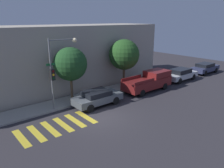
{
  "coord_description": "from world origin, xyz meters",
  "views": [
    {
      "loc": [
        -8.82,
        -12.03,
        7.14
      ],
      "look_at": [
        2.95,
        2.1,
        1.6
      ],
      "focal_mm": 35.0,
      "sensor_mm": 36.0,
      "label": 1
    }
  ],
  "objects_px": {
    "sedan_far_end": "(205,68)",
    "tree_midblock": "(124,55)",
    "tree_near_corner": "(70,64)",
    "sedan_middle": "(181,74)",
    "sedan_near_corner": "(97,97)",
    "pickup_truck": "(149,81)",
    "traffic_light_pole": "(57,66)"
  },
  "relations": [
    {
      "from": "sedan_middle",
      "to": "sedan_far_end",
      "type": "xyz_separation_m",
      "value": [
        5.73,
        0.0,
        -0.02
      ]
    },
    {
      "from": "traffic_light_pole",
      "to": "tree_midblock",
      "type": "height_order",
      "value": "traffic_light_pole"
    },
    {
      "from": "sedan_near_corner",
      "to": "pickup_truck",
      "type": "xyz_separation_m",
      "value": [
        6.62,
        0.0,
        0.23
      ]
    },
    {
      "from": "traffic_light_pole",
      "to": "pickup_truck",
      "type": "distance_m",
      "value": 9.87
    },
    {
      "from": "pickup_truck",
      "to": "sedan_far_end",
      "type": "bearing_deg",
      "value": -0.0
    },
    {
      "from": "pickup_truck",
      "to": "tree_near_corner",
      "type": "height_order",
      "value": "tree_near_corner"
    },
    {
      "from": "sedan_far_end",
      "to": "traffic_light_pole",
      "type": "bearing_deg",
      "value": 176.51
    },
    {
      "from": "sedan_middle",
      "to": "sedan_far_end",
      "type": "height_order",
      "value": "sedan_middle"
    },
    {
      "from": "sedan_near_corner",
      "to": "sedan_far_end",
      "type": "height_order",
      "value": "sedan_far_end"
    },
    {
      "from": "traffic_light_pole",
      "to": "tree_midblock",
      "type": "relative_size",
      "value": 1.12
    },
    {
      "from": "sedan_far_end",
      "to": "tree_midblock",
      "type": "bearing_deg",
      "value": 169.05
    },
    {
      "from": "traffic_light_pole",
      "to": "sedan_far_end",
      "type": "bearing_deg",
      "value": -3.49
    },
    {
      "from": "traffic_light_pole",
      "to": "sedan_near_corner",
      "type": "height_order",
      "value": "traffic_light_pole"
    },
    {
      "from": "sedan_near_corner",
      "to": "tree_near_corner",
      "type": "height_order",
      "value": "tree_near_corner"
    },
    {
      "from": "sedan_far_end",
      "to": "tree_midblock",
      "type": "height_order",
      "value": "tree_midblock"
    },
    {
      "from": "traffic_light_pole",
      "to": "sedan_middle",
      "type": "height_order",
      "value": "traffic_light_pole"
    },
    {
      "from": "traffic_light_pole",
      "to": "sedan_far_end",
      "type": "xyz_separation_m",
      "value": [
        20.86,
        -1.27,
        -2.91
      ]
    },
    {
      "from": "sedan_middle",
      "to": "tree_near_corner",
      "type": "bearing_deg",
      "value": 169.55
    },
    {
      "from": "tree_near_corner",
      "to": "tree_midblock",
      "type": "height_order",
      "value": "tree_midblock"
    },
    {
      "from": "sedan_middle",
      "to": "tree_midblock",
      "type": "relative_size",
      "value": 0.91
    },
    {
      "from": "tree_near_corner",
      "to": "sedan_middle",
      "type": "bearing_deg",
      "value": -10.45
    },
    {
      "from": "sedan_far_end",
      "to": "tree_near_corner",
      "type": "distance_m",
      "value": 19.42
    },
    {
      "from": "sedan_far_end",
      "to": "tree_midblock",
      "type": "relative_size",
      "value": 0.9
    },
    {
      "from": "sedan_near_corner",
      "to": "pickup_truck",
      "type": "height_order",
      "value": "pickup_truck"
    },
    {
      "from": "tree_midblock",
      "to": "sedan_middle",
      "type": "bearing_deg",
      "value": -19.38
    },
    {
      "from": "sedan_far_end",
      "to": "tree_midblock",
      "type": "distance_m",
      "value": 13.26
    },
    {
      "from": "tree_near_corner",
      "to": "tree_midblock",
      "type": "relative_size",
      "value": 0.94
    },
    {
      "from": "tree_midblock",
      "to": "sedan_far_end",
      "type": "bearing_deg",
      "value": -10.95
    },
    {
      "from": "pickup_truck",
      "to": "tree_near_corner",
      "type": "bearing_deg",
      "value": 162.12
    },
    {
      "from": "sedan_near_corner",
      "to": "pickup_truck",
      "type": "distance_m",
      "value": 6.62
    },
    {
      "from": "sedan_middle",
      "to": "tree_midblock",
      "type": "height_order",
      "value": "tree_midblock"
    },
    {
      "from": "sedan_far_end",
      "to": "tree_near_corner",
      "type": "xyz_separation_m",
      "value": [
        -19.08,
        2.46,
        2.6
      ]
    }
  ]
}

